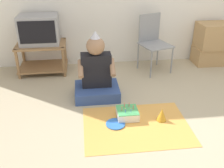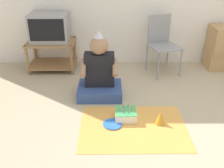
# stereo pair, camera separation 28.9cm
# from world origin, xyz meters

# --- Properties ---
(ground_plane) EXTENTS (16.00, 16.00, 0.00)m
(ground_plane) POSITION_xyz_m (0.00, 0.00, 0.00)
(ground_plane) COLOR tan
(tv_stand) EXTENTS (0.73, 0.51, 0.46)m
(tv_stand) POSITION_xyz_m (-1.66, 1.70, 0.28)
(tv_stand) COLOR #997047
(tv_stand) RESTS_ON ground_plane
(tv) EXTENTS (0.57, 0.42, 0.42)m
(tv) POSITION_xyz_m (-1.66, 1.71, 0.67)
(tv) COLOR #99999E
(tv) RESTS_ON tv_stand
(folding_chair) EXTENTS (0.53, 0.53, 0.86)m
(folding_chair) POSITION_xyz_m (0.04, 1.60, 0.49)
(folding_chair) COLOR gray
(folding_chair) RESTS_ON ground_plane
(person_seated) EXTENTS (0.57, 0.46, 0.86)m
(person_seated) POSITION_xyz_m (-0.88, 0.83, 0.29)
(person_seated) COLOR #334C8C
(person_seated) RESTS_ON ground_plane
(party_cloth) EXTENTS (1.15, 0.84, 0.01)m
(party_cloth) POSITION_xyz_m (-0.50, 0.11, 0.00)
(party_cloth) COLOR #EFA84C
(party_cloth) RESTS_ON ground_plane
(birthday_cake) EXTENTS (0.24, 0.24, 0.16)m
(birthday_cake) POSITION_xyz_m (-0.57, 0.28, 0.06)
(birthday_cake) COLOR white
(birthday_cake) RESTS_ON party_cloth
(party_hat_blue) EXTENTS (0.11, 0.11, 0.15)m
(party_hat_blue) POSITION_xyz_m (-0.20, 0.17, 0.08)
(party_hat_blue) COLOR gold
(party_hat_blue) RESTS_ON party_cloth
(paper_plate) EXTENTS (0.21, 0.21, 0.01)m
(paper_plate) POSITION_xyz_m (-0.72, 0.15, 0.01)
(paper_plate) COLOR blue
(paper_plate) RESTS_ON party_cloth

